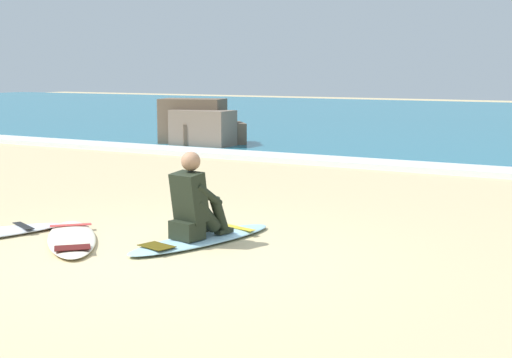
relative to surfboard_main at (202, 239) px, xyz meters
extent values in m
plane|color=#CCB584|center=(0.01, -0.75, -0.04)|extent=(80.00, 80.00, 0.00)
cube|color=white|center=(0.01, 6.93, 0.02)|extent=(80.00, 0.90, 0.11)
ellipsoid|color=#9ED1E5|center=(0.00, 0.00, 0.00)|extent=(0.98, 2.09, 0.07)
cube|color=gold|center=(0.13, 0.55, 0.04)|extent=(0.49, 0.21, 0.01)
cube|color=#4C400C|center=(-0.15, -0.63, 0.04)|extent=(0.41, 0.32, 0.01)
cube|color=black|center=(-0.05, -0.21, 0.14)|extent=(0.36, 0.31, 0.20)
cylinder|color=black|center=(-0.12, -0.01, 0.29)|extent=(0.22, 0.43, 0.43)
cylinder|color=black|center=(-0.09, 0.19, 0.26)|extent=(0.16, 0.28, 0.42)
cube|color=black|center=(-0.09, 0.26, 0.07)|extent=(0.14, 0.23, 0.05)
cylinder|color=black|center=(0.08, -0.05, 0.29)|extent=(0.22, 0.43, 0.43)
cylinder|color=black|center=(0.13, 0.15, 0.26)|extent=(0.16, 0.28, 0.42)
cube|color=black|center=(0.15, 0.22, 0.07)|extent=(0.14, 0.23, 0.05)
cube|color=black|center=(-0.04, -0.17, 0.49)|extent=(0.39, 0.35, 0.57)
sphere|color=#A37556|center=(-0.04, -0.14, 0.88)|extent=(0.21, 0.21, 0.21)
cylinder|color=black|center=(-0.16, 0.00, 0.52)|extent=(0.16, 0.41, 0.31)
cylinder|color=black|center=(0.12, -0.05, 0.52)|extent=(0.16, 0.41, 0.31)
cube|color=black|center=(-2.13, -0.60, 0.04)|extent=(0.48, 0.28, 0.01)
ellipsoid|color=#EFE5C6|center=(-1.29, -0.68, 0.00)|extent=(1.70, 1.72, 0.07)
cube|color=red|center=(-1.66, -0.30, 0.04)|extent=(0.41, 0.41, 0.01)
cube|color=#4A1311|center=(-0.87, -1.11, 0.04)|extent=(0.43, 0.43, 0.01)
cube|color=#756656|center=(-5.23, 7.88, 0.43)|extent=(1.49, 0.73, 0.93)
cube|color=brown|center=(-5.73, 8.20, 0.55)|extent=(1.68, 1.17, 1.18)
cube|color=brown|center=(-5.23, 8.31, 0.27)|extent=(1.77, 1.71, 0.60)
camera|label=1|loc=(4.41, -6.58, 1.86)|focal=51.38mm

